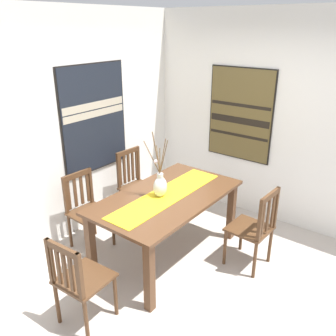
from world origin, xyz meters
The scene contains 12 objects.
ground_plane centered at (0.00, 0.00, -0.01)m, with size 6.40×6.40×0.03m, color #B2A89E.
wall_back centered at (0.00, 1.86, 1.35)m, with size 6.40×0.12×2.70m, color silver.
wall_side centered at (1.86, 0.00, 1.35)m, with size 0.12×6.40×2.70m, color silver.
dining_table centered at (0.25, 0.55, 0.66)m, with size 1.70×0.96×0.77m.
table_runner centered at (0.25, 0.55, 0.77)m, with size 1.56×0.36×0.01m, color gold.
centerpiece_vase centered at (0.18, 0.59, 0.91)m, with size 0.20×0.33×0.74m.
chair_0 centered at (0.67, -0.30, 0.48)m, with size 0.44×0.44×0.93m.
chair_1 centered at (-0.15, 1.43, 0.48)m, with size 0.44×0.44×0.91m.
chair_2 centered at (0.70, 1.44, 0.50)m, with size 0.44×0.44×0.95m.
chair_3 centered at (-1.01, 0.52, 0.48)m, with size 0.45×0.45×0.89m.
painting_on_back_wall centered at (0.37, 1.79, 1.40)m, with size 1.01×0.05×1.33m.
painting_on_side_wall centered at (1.79, 0.51, 1.37)m, with size 0.05×0.91×1.23m.
Camera 1 is at (-2.49, -1.59, 2.50)m, focal length 38.18 mm.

